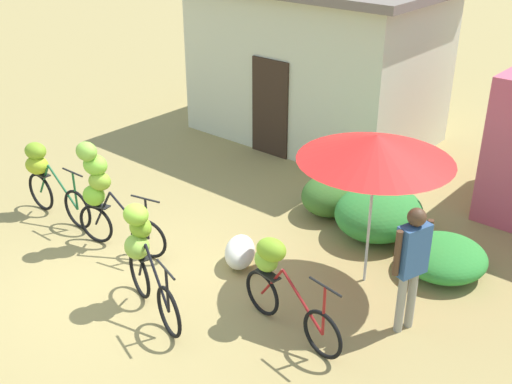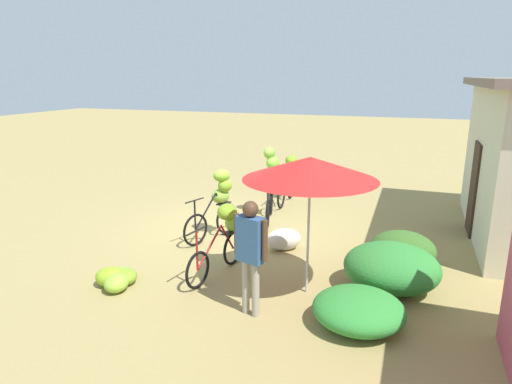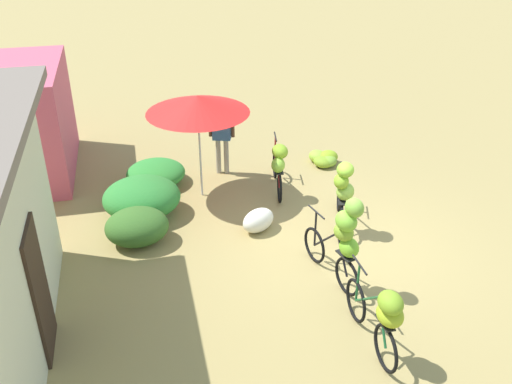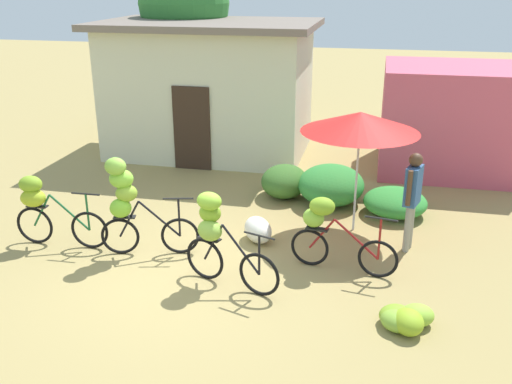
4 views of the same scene
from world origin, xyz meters
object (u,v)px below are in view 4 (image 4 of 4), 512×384
object	(u,v)px
bicycle_center_loaded	(217,232)
person_vendor	(413,192)
building_low	(210,88)
bicycle_by_shop	(328,227)
bicycle_near_pile	(129,199)
market_umbrella	(360,122)
produce_sack	(258,230)
bicycle_leftmost	(43,205)
banana_pile_on_ground	(405,318)
tree_behind_building	(184,5)
shop_pink	(451,119)

from	to	relation	value
bicycle_center_loaded	person_vendor	xyz separation A→B (m)	(2.86, 1.78, 0.21)
bicycle_center_loaded	person_vendor	world-z (taller)	person_vendor
building_low	bicycle_center_loaded	size ratio (longest dim) A/B	3.44
bicycle_center_loaded	bicycle_by_shop	bearing A→B (deg)	27.50
bicycle_near_pile	bicycle_center_loaded	distance (m)	1.79
market_umbrella	person_vendor	world-z (taller)	market_umbrella
bicycle_by_shop	produce_sack	size ratio (longest dim) A/B	2.44
produce_sack	person_vendor	distance (m)	2.71
bicycle_leftmost	produce_sack	size ratio (longest dim) A/B	2.43
banana_pile_on_ground	bicycle_leftmost	bearing A→B (deg)	168.07
market_umbrella	bicycle_near_pile	distance (m)	4.13
tree_behind_building	bicycle_leftmost	size ratio (longest dim) A/B	2.89
tree_behind_building	bicycle_near_pile	distance (m)	7.94
market_umbrella	banana_pile_on_ground	bearing A→B (deg)	-74.44
bicycle_leftmost	person_vendor	distance (m)	6.23
market_umbrella	person_vendor	xyz separation A→B (m)	(0.95, -0.61, -0.98)
building_low	produce_sack	world-z (taller)	building_low
bicycle_center_loaded	bicycle_near_pile	bearing A→B (deg)	159.33
tree_behind_building	bicycle_by_shop	size ratio (longest dim) A/B	2.89
tree_behind_building	banana_pile_on_ground	world-z (taller)	tree_behind_building
shop_pink	bicycle_leftmost	xyz separation A→B (m)	(-7.16, -5.84, -0.49)
market_umbrella	bicycle_center_loaded	size ratio (longest dim) A/B	1.41
building_low	market_umbrella	size ratio (longest dim) A/B	2.44
shop_pink	bicycle_leftmost	world-z (taller)	shop_pink
tree_behind_building	bicycle_center_loaded	bearing A→B (deg)	-68.63
bicycle_near_pile	banana_pile_on_ground	size ratio (longest dim) A/B	1.98
shop_pink	produce_sack	bearing A→B (deg)	-126.14
tree_behind_building	market_umbrella	bearing A→B (deg)	-47.92
building_low	tree_behind_building	world-z (taller)	tree_behind_building
market_umbrella	banana_pile_on_ground	distance (m)	3.66
bicycle_center_loaded	bicycle_by_shop	distance (m)	1.78
market_umbrella	bicycle_by_shop	world-z (taller)	market_umbrella
produce_sack	person_vendor	xyz separation A→B (m)	(2.57, 0.24, 0.84)
produce_sack	bicycle_by_shop	bearing A→B (deg)	-29.48
market_umbrella	banana_pile_on_ground	xyz separation A→B (m)	(0.84, -3.02, -1.90)
tree_behind_building	bicycle_by_shop	world-z (taller)	tree_behind_building
banana_pile_on_ground	produce_sack	distance (m)	3.28
person_vendor	shop_pink	bearing A→B (deg)	77.50
bicycle_near_pile	shop_pink	bearing A→B (deg)	46.44
market_umbrella	bicycle_center_loaded	bearing A→B (deg)	-128.63
market_umbrella	bicycle_by_shop	bearing A→B (deg)	-102.17
bicycle_by_shop	person_vendor	bearing A→B (deg)	36.88
banana_pile_on_ground	person_vendor	world-z (taller)	person_vendor
tree_behind_building	person_vendor	bearing A→B (deg)	-45.97
person_vendor	bicycle_by_shop	bearing A→B (deg)	-143.12
shop_pink	tree_behind_building	size ratio (longest dim) A/B	0.65
market_umbrella	bicycle_by_shop	xyz separation A→B (m)	(-0.34, -1.57, -1.32)
shop_pink	tree_behind_building	bearing A→B (deg)	168.10
bicycle_leftmost	bicycle_near_pile	size ratio (longest dim) A/B	0.99
building_low	banana_pile_on_ground	bearing A→B (deg)	-56.62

